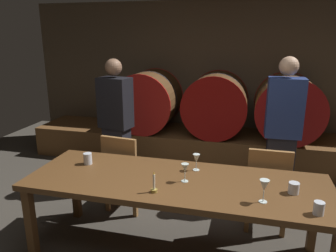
{
  "coord_description": "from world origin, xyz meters",
  "views": [
    {
      "loc": [
        0.48,
        -2.11,
        1.9
      ],
      "look_at": [
        -0.23,
        0.69,
        1.08
      ],
      "focal_mm": 34.36,
      "sensor_mm": 36.0,
      "label": 1
    }
  ],
  "objects_px": {
    "wine_barrel_center": "(216,104)",
    "chair_left": "(124,169)",
    "dining_table": "(176,187)",
    "chair_right": "(267,184)",
    "wine_barrel_left": "(149,100)",
    "wine_glass_center": "(196,159)",
    "guest_right": "(282,132)",
    "guest_left": "(116,125)",
    "candle_center": "(154,187)",
    "cup_right": "(319,208)",
    "wine_glass_right": "(264,186)",
    "cup_left": "(88,159)",
    "wine_glass_left": "(185,169)",
    "wine_barrel_right": "(288,107)",
    "cup_center": "(294,188)"
  },
  "relations": [
    {
      "from": "wine_barrel_center",
      "to": "chair_left",
      "type": "height_order",
      "value": "wine_barrel_center"
    },
    {
      "from": "dining_table",
      "to": "wine_barrel_center",
      "type": "bearing_deg",
      "value": 88.07
    },
    {
      "from": "chair_right",
      "to": "wine_barrel_center",
      "type": "bearing_deg",
      "value": -67.39
    },
    {
      "from": "wine_barrel_left",
      "to": "wine_glass_center",
      "type": "distance_m",
      "value": 2.37
    },
    {
      "from": "guest_right",
      "to": "wine_glass_center",
      "type": "xyz_separation_m",
      "value": [
        -0.8,
        -0.97,
        -0.02
      ]
    },
    {
      "from": "guest_left",
      "to": "candle_center",
      "type": "height_order",
      "value": "guest_left"
    },
    {
      "from": "chair_left",
      "to": "cup_right",
      "type": "bearing_deg",
      "value": 159.17
    },
    {
      "from": "wine_barrel_center",
      "to": "guest_right",
      "type": "relative_size",
      "value": 0.55
    },
    {
      "from": "wine_barrel_left",
      "to": "candle_center",
      "type": "relative_size",
      "value": 5.33
    },
    {
      "from": "candle_center",
      "to": "wine_glass_right",
      "type": "xyz_separation_m",
      "value": [
        0.81,
        0.05,
        0.08
      ]
    },
    {
      "from": "wine_glass_center",
      "to": "cup_left",
      "type": "xyz_separation_m",
      "value": [
        -1.0,
        -0.11,
        -0.05
      ]
    },
    {
      "from": "guest_left",
      "to": "cup_right",
      "type": "distance_m",
      "value": 2.5
    },
    {
      "from": "wine_barrel_center",
      "to": "wine_glass_left",
      "type": "xyz_separation_m",
      "value": [
        -0.0,
        -2.34,
        -0.06
      ]
    },
    {
      "from": "candle_center",
      "to": "wine_glass_right",
      "type": "height_order",
      "value": "same"
    },
    {
      "from": "wine_barrel_right",
      "to": "guest_left",
      "type": "xyz_separation_m",
      "value": [
        -2.1,
        -1.2,
        -0.07
      ]
    },
    {
      "from": "cup_center",
      "to": "chair_left",
      "type": "bearing_deg",
      "value": 158.65
    },
    {
      "from": "wine_barrel_left",
      "to": "guest_right",
      "type": "distance_m",
      "value": 2.21
    },
    {
      "from": "wine_barrel_right",
      "to": "wine_glass_left",
      "type": "distance_m",
      "value": 2.55
    },
    {
      "from": "wine_barrel_right",
      "to": "guest_left",
      "type": "bearing_deg",
      "value": -150.31
    },
    {
      "from": "chair_right",
      "to": "cup_left",
      "type": "bearing_deg",
      "value": 16.97
    },
    {
      "from": "wine_barrel_left",
      "to": "wine_glass_center",
      "type": "xyz_separation_m",
      "value": [
        1.1,
        -2.09,
        -0.07
      ]
    },
    {
      "from": "chair_left",
      "to": "wine_barrel_right",
      "type": "bearing_deg",
      "value": -130.19
    },
    {
      "from": "chair_right",
      "to": "guest_left",
      "type": "xyz_separation_m",
      "value": [
        -1.79,
        0.51,
        0.35
      ]
    },
    {
      "from": "cup_right",
      "to": "chair_right",
      "type": "bearing_deg",
      "value": 106.52
    },
    {
      "from": "wine_glass_center",
      "to": "wine_glass_right",
      "type": "bearing_deg",
      "value": -38.28
    },
    {
      "from": "wine_barrel_right",
      "to": "dining_table",
      "type": "xyz_separation_m",
      "value": [
        -1.09,
        -2.33,
        -0.24
      ]
    },
    {
      "from": "wine_glass_center",
      "to": "cup_left",
      "type": "relative_size",
      "value": 1.44
    },
    {
      "from": "wine_barrel_left",
      "to": "dining_table",
      "type": "relative_size",
      "value": 0.37
    },
    {
      "from": "wine_barrel_center",
      "to": "wine_barrel_right",
      "type": "distance_m",
      "value": 1.01
    },
    {
      "from": "candle_center",
      "to": "wine_glass_left",
      "type": "distance_m",
      "value": 0.32
    },
    {
      "from": "dining_table",
      "to": "cup_right",
      "type": "distance_m",
      "value": 1.09
    },
    {
      "from": "chair_right",
      "to": "cup_center",
      "type": "xyz_separation_m",
      "value": [
        0.14,
        -0.63,
        0.29
      ]
    },
    {
      "from": "wine_glass_center",
      "to": "cup_center",
      "type": "distance_m",
      "value": 0.83
    },
    {
      "from": "wine_barrel_left",
      "to": "cup_center",
      "type": "height_order",
      "value": "wine_barrel_left"
    },
    {
      "from": "wine_barrel_right",
      "to": "candle_center",
      "type": "relative_size",
      "value": 5.33
    },
    {
      "from": "wine_glass_right",
      "to": "cup_left",
      "type": "height_order",
      "value": "wine_glass_right"
    },
    {
      "from": "wine_glass_right",
      "to": "cup_right",
      "type": "xyz_separation_m",
      "value": [
        0.36,
        -0.08,
        -0.08
      ]
    },
    {
      "from": "wine_barrel_left",
      "to": "wine_glass_right",
      "type": "height_order",
      "value": "wine_barrel_left"
    },
    {
      "from": "wine_barrel_center",
      "to": "dining_table",
      "type": "bearing_deg",
      "value": -91.93
    },
    {
      "from": "guest_left",
      "to": "chair_right",
      "type": "bearing_deg",
      "value": 175.55
    },
    {
      "from": "guest_left",
      "to": "cup_center",
      "type": "relative_size",
      "value": 18.81
    },
    {
      "from": "chair_right",
      "to": "chair_left",
      "type": "bearing_deg",
      "value": -0.01
    },
    {
      "from": "wine_glass_right",
      "to": "cup_left",
      "type": "bearing_deg",
      "value": 167.89
    },
    {
      "from": "guest_left",
      "to": "wine_glass_right",
      "type": "xyz_separation_m",
      "value": [
        1.71,
        -1.34,
        0.03
      ]
    },
    {
      "from": "cup_center",
      "to": "candle_center",
      "type": "bearing_deg",
      "value": -166.62
    },
    {
      "from": "chair_right",
      "to": "wine_glass_left",
      "type": "xyz_separation_m",
      "value": [
        -0.7,
        -0.63,
        0.36
      ]
    },
    {
      "from": "chair_left",
      "to": "candle_center",
      "type": "relative_size",
      "value": 5.1
    },
    {
      "from": "wine_barrel_center",
      "to": "wine_glass_right",
      "type": "bearing_deg",
      "value": -76.42
    },
    {
      "from": "wine_glass_left",
      "to": "wine_barrel_left",
      "type": "bearing_deg",
      "value": 114.15
    },
    {
      "from": "cup_center",
      "to": "cup_right",
      "type": "relative_size",
      "value": 0.95
    }
  ]
}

